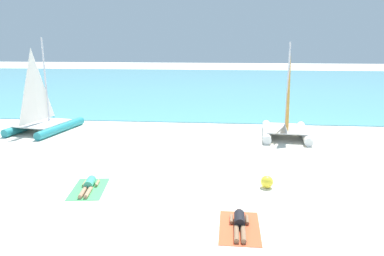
# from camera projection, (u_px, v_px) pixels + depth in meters

# --- Properties ---
(ground_plane) EXTENTS (120.00, 120.00, 0.00)m
(ground_plane) POSITION_uv_depth(u_px,v_px,m) (200.00, 128.00, 21.20)
(ground_plane) COLOR silver
(ocean_water) EXTENTS (120.00, 40.00, 0.05)m
(ocean_water) POSITION_uv_depth(u_px,v_px,m) (213.00, 84.00, 41.79)
(ocean_water) COLOR #5BB2C1
(ocean_water) RESTS_ON ground
(sailboat_teal) EXTENTS (3.23, 4.34, 5.13)m
(sailboat_teal) POSITION_uv_depth(u_px,v_px,m) (43.00, 118.00, 20.33)
(sailboat_teal) COLOR teal
(sailboat_teal) RESTS_ON ground
(sailboat_white) EXTENTS (2.73, 3.96, 4.91)m
(sailboat_white) POSITION_uv_depth(u_px,v_px,m) (286.00, 123.00, 19.16)
(sailboat_white) COLOR white
(sailboat_white) RESTS_ON ground
(towel_left) EXTENTS (1.34, 2.03, 0.01)m
(towel_left) POSITION_uv_depth(u_px,v_px,m) (89.00, 189.00, 12.57)
(towel_left) COLOR #4CB266
(towel_left) RESTS_ON ground
(sunbather_left) EXTENTS (0.62, 1.57, 0.30)m
(sunbather_left) POSITION_uv_depth(u_px,v_px,m) (89.00, 185.00, 12.60)
(sunbather_left) COLOR #3FB28C
(sunbather_left) RESTS_ON towel_left
(towel_right) EXTENTS (1.12, 1.91, 0.01)m
(towel_right) POSITION_uv_depth(u_px,v_px,m) (239.00, 228.00, 9.99)
(towel_right) COLOR #EA5933
(towel_right) RESTS_ON ground
(sunbather_right) EXTENTS (0.54, 1.56, 0.30)m
(sunbather_right) POSITION_uv_depth(u_px,v_px,m) (240.00, 222.00, 10.02)
(sunbather_right) COLOR black
(sunbather_right) RESTS_ON towel_right
(beach_ball) EXTENTS (0.43, 0.43, 0.43)m
(beach_ball) POSITION_uv_depth(u_px,v_px,m) (267.00, 182.00, 12.65)
(beach_ball) COLOR yellow
(beach_ball) RESTS_ON ground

